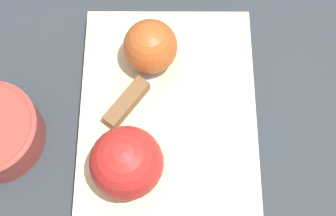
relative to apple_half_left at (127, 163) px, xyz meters
name	(u,v)px	position (x,y,z in m)	size (l,w,h in m)	color
ground_plane	(168,119)	(0.08, -0.04, -0.07)	(4.00, 4.00, 0.00)	#282D33
cutting_board	(168,116)	(0.08, -0.04, -0.06)	(0.34, 0.26, 0.02)	#D1B789
apple_half_left	(127,163)	(0.00, 0.00, 0.00)	(0.09, 0.09, 0.09)	red
apple_half_right	(150,47)	(0.16, -0.01, -0.01)	(0.07, 0.07, 0.07)	#AD4C1E
knife	(130,99)	(0.10, 0.01, -0.04)	(0.14, 0.10, 0.02)	silver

